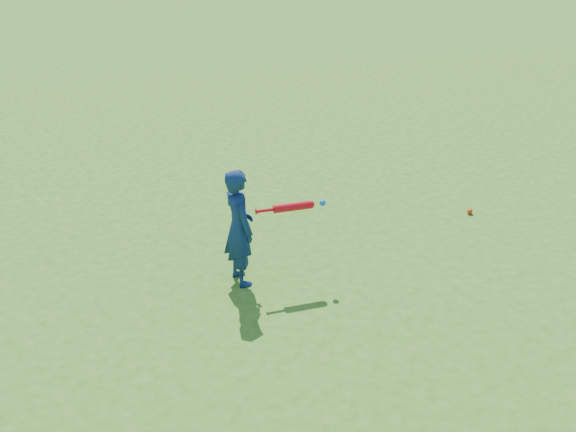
# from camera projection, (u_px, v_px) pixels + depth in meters

# --- Properties ---
(ground) EXTENTS (80.00, 80.00, 0.00)m
(ground) POSITION_uv_depth(u_px,v_px,m) (249.00, 314.00, 5.95)
(ground) COLOR #326818
(ground) RESTS_ON ground
(child) EXTENTS (0.36, 0.48, 1.20)m
(child) POSITION_uv_depth(u_px,v_px,m) (239.00, 227.00, 6.23)
(child) COLOR #10254C
(child) RESTS_ON ground
(ground_ball_red) EXTENTS (0.07, 0.07, 0.07)m
(ground_ball_red) POSITION_uv_depth(u_px,v_px,m) (470.00, 211.00, 7.90)
(ground_ball_red) COLOR red
(ground_ball_red) RESTS_ON ground
(bat_swing) EXTENTS (0.69, 0.28, 0.08)m
(bat_swing) POSITION_uv_depth(u_px,v_px,m) (295.00, 206.00, 6.27)
(bat_swing) COLOR red
(bat_swing) RESTS_ON ground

